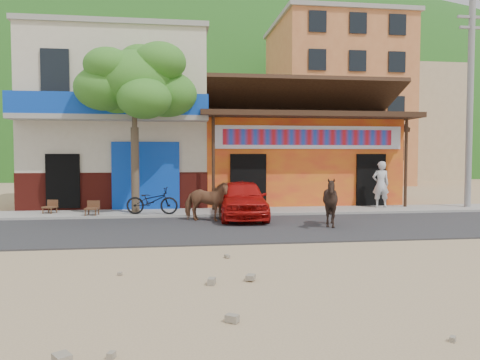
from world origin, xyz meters
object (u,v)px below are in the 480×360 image
Objects in this scene: pedestrian at (381,184)px; scooter at (152,201)px; utility_pole at (470,105)px; cow_tan at (206,201)px; cow_dark at (331,202)px; tree at (135,127)px; red_car at (242,199)px; cafe_chair_left at (50,201)px; cafe_chair_right at (92,202)px.

scooter is at bearing 11.24° from pedestrian.
cow_tan is (-10.43, -2.04, -3.44)m from utility_pole.
cow_dark is at bearing -151.32° from utility_pole.
utility_pole is at bearing -60.38° from cow_tan.
tree reaches higher than scooter.
tree is 3.39× the size of scooter.
utility_pole reaches higher than red_car.
pedestrian is at bearing 109.15° from cow_dark.
cow_dark is at bearing -111.23° from scooter.
utility_pole is 16.16m from cafe_chair_left.
cow_dark reaches higher than cafe_chair_left.
red_car reaches higher than scooter.
tree reaches higher than cow_dark.
tree is at bearing 27.46° from cafe_chair_right.
utility_pole reaches higher than pedestrian.
tree is at bearing 70.75° from cow_tan.
cow_dark is 0.83× the size of scooter.
cow_tan is 0.40× the size of red_car.
utility_pole reaches higher than cow_dark.
cow_dark is 5.29m from pedestrian.
red_car is at bearing -49.90° from cow_tan.
cow_tan is at bearing -37.82° from tree.
cafe_chair_right is at bearing -6.22° from cafe_chair_left.
tree is 1.58× the size of red_car.
red_car is at bearing -20.59° from tree.
utility_pole is 8.54m from cow_dark.
tree is at bearing -179.10° from utility_pole.
cafe_chair_left is at bearing 174.34° from tree.
utility_pole is at bearing 20.33° from cafe_chair_left.
cafe_chair_left is (-8.88, 3.86, -0.22)m from cow_dark.
cafe_chair_right is at bearing 89.02° from cow_tan.
scooter is at bearing -176.72° from utility_pole.
utility_pole is at bearing 0.90° from tree.
cow_dark is (5.91, -3.57, -2.35)m from tree.
cafe_chair_left is (-3.57, 0.79, -0.03)m from scooter.
cafe_chair_left is 0.94× the size of cafe_chair_right.
scooter is (-3.00, 0.85, -0.10)m from red_car.
tree reaches higher than cafe_chair_left.
tree reaches higher than cow_tan.
tree is at bearing -151.92° from cow_dark.
utility_pole is at bearing 12.96° from red_car.
tree is at bearing 7.78° from pedestrian.
red_car is at bearing -164.58° from cow_dark.
cow_tan is 1.04× the size of cow_dark.
cow_tan is at bearing -146.82° from cow_dark.
pedestrian is at bearing 175.39° from utility_pole.
cafe_chair_left is at bearing 86.21° from scooter.
tree is 2.95m from cafe_chair_right.
cafe_chair_right is (-5.00, 0.85, -0.11)m from red_car.
tree is at bearing 162.80° from red_car.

